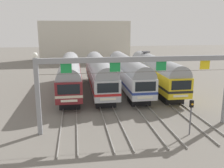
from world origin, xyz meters
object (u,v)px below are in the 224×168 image
commuter_train_maroon (70,73)px  catenary_gantry (138,72)px  yard_signal_mast (191,111)px  commuter_train_stainless (99,72)px  commuter_train_yellow (155,71)px  commuter_train_silver (128,72)px

commuter_train_maroon → catenary_gantry: 15.00m
catenary_gantry → yard_signal_mast: bearing=-26.9°
commuter_train_stainless → yard_signal_mast: 16.71m
commuter_train_maroon → commuter_train_yellow: bearing=0.0°
commuter_train_silver → commuter_train_yellow: (4.06, 0.00, 0.00)m
commuter_train_maroon → yard_signal_mast: (10.15, -15.55, -0.53)m
commuter_train_maroon → commuter_train_stainless: same height
catenary_gantry → commuter_train_maroon: bearing=114.3°
commuter_train_stainless → commuter_train_yellow: bearing=0.0°
commuter_train_maroon → commuter_train_silver: bearing=0.0°
commuter_train_stainless → commuter_train_silver: size_ratio=1.00×
commuter_train_maroon → commuter_train_yellow: commuter_train_yellow is taller
commuter_train_yellow → yard_signal_mast: 15.70m
commuter_train_yellow → commuter_train_silver: bearing=-179.9°
commuter_train_stainless → catenary_gantry: bearing=-81.4°
commuter_train_silver → catenary_gantry: (-2.03, -13.49, 2.42)m
commuter_train_maroon → catenary_gantry: (6.09, -13.49, 2.42)m
commuter_train_maroon → yard_signal_mast: size_ratio=5.85×
commuter_train_stainless → commuter_train_maroon: bearing=180.0°
catenary_gantry → commuter_train_silver: bearing=81.4°
commuter_train_silver → yard_signal_mast: (2.03, -15.55, -0.53)m
commuter_train_silver → catenary_gantry: catenary_gantry is taller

